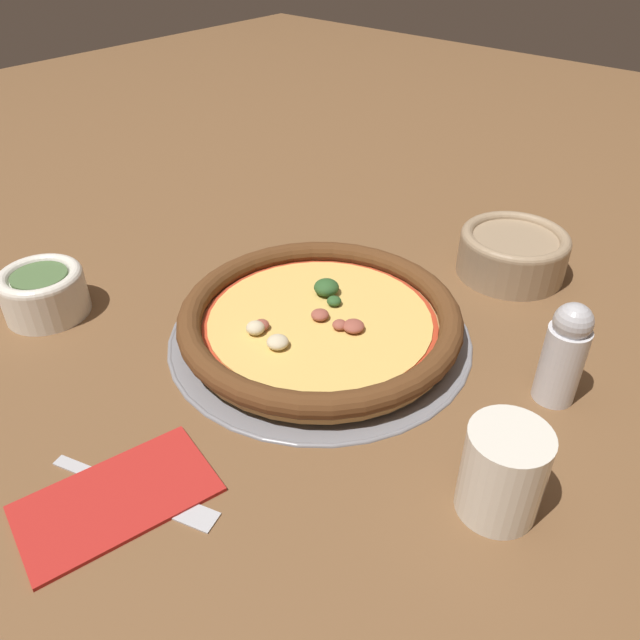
{
  "coord_description": "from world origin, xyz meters",
  "views": [
    {
      "loc": [
        -0.45,
        -0.39,
        0.45
      ],
      "look_at": [
        0.0,
        0.0,
        0.02
      ],
      "focal_mm": 35.0,
      "sensor_mm": 36.0,
      "label": 1
    }
  ],
  "objects_px": {
    "pizza": "(320,319)",
    "pepper_shaker": "(564,354)",
    "bowl_near": "(513,252)",
    "napkin": "(116,497)",
    "drinking_cup": "(503,472)",
    "fork": "(143,494)",
    "bowl_far": "(43,291)",
    "pizza_tray": "(320,334)"
  },
  "relations": [
    {
      "from": "pizza_tray",
      "to": "bowl_far",
      "type": "height_order",
      "value": "bowl_far"
    },
    {
      "from": "pizza",
      "to": "drinking_cup",
      "type": "height_order",
      "value": "drinking_cup"
    },
    {
      "from": "pizza_tray",
      "to": "napkin",
      "type": "relative_size",
      "value": 1.94
    },
    {
      "from": "pepper_shaker",
      "to": "pizza_tray",
      "type": "bearing_deg",
      "value": 107.56
    },
    {
      "from": "pizza_tray",
      "to": "bowl_near",
      "type": "bearing_deg",
      "value": -20.1
    },
    {
      "from": "bowl_near",
      "to": "drinking_cup",
      "type": "height_order",
      "value": "drinking_cup"
    },
    {
      "from": "bowl_far",
      "to": "napkin",
      "type": "height_order",
      "value": "bowl_far"
    },
    {
      "from": "bowl_far",
      "to": "drinking_cup",
      "type": "bearing_deg",
      "value": -80.11
    },
    {
      "from": "bowl_far",
      "to": "drinking_cup",
      "type": "height_order",
      "value": "drinking_cup"
    },
    {
      "from": "napkin",
      "to": "pizza",
      "type": "bearing_deg",
      "value": 4.17
    },
    {
      "from": "pizza",
      "to": "pepper_shaker",
      "type": "bearing_deg",
      "value": -72.44
    },
    {
      "from": "bowl_near",
      "to": "bowl_far",
      "type": "bearing_deg",
      "value": 139.88
    },
    {
      "from": "bowl_near",
      "to": "pepper_shaker",
      "type": "distance_m",
      "value": 0.25
    },
    {
      "from": "bowl_near",
      "to": "pepper_shaker",
      "type": "relative_size",
      "value": 1.24
    },
    {
      "from": "drinking_cup",
      "to": "fork",
      "type": "distance_m",
      "value": 0.31
    },
    {
      "from": "bowl_near",
      "to": "bowl_far",
      "type": "xyz_separation_m",
      "value": [
        -0.46,
        0.39,
        -0.0
      ]
    },
    {
      "from": "pizza",
      "to": "bowl_far",
      "type": "distance_m",
      "value": 0.34
    },
    {
      "from": "bowl_far",
      "to": "pizza",
      "type": "bearing_deg",
      "value": -57.4
    },
    {
      "from": "drinking_cup",
      "to": "fork",
      "type": "bearing_deg",
      "value": 128.78
    },
    {
      "from": "bowl_far",
      "to": "pepper_shaker",
      "type": "xyz_separation_m",
      "value": [
        0.26,
        -0.54,
        0.03
      ]
    },
    {
      "from": "pizza",
      "to": "bowl_near",
      "type": "distance_m",
      "value": 0.3
    },
    {
      "from": "bowl_far",
      "to": "drinking_cup",
      "type": "relative_size",
      "value": 1.16
    },
    {
      "from": "drinking_cup",
      "to": "napkin",
      "type": "xyz_separation_m",
      "value": [
        -0.21,
        0.25,
        -0.04
      ]
    },
    {
      "from": "pizza_tray",
      "to": "fork",
      "type": "relative_size",
      "value": 2.14
    },
    {
      "from": "napkin",
      "to": "bowl_near",
      "type": "bearing_deg",
      "value": -7.96
    },
    {
      "from": "bowl_near",
      "to": "drinking_cup",
      "type": "distance_m",
      "value": 0.4
    },
    {
      "from": "bowl_far",
      "to": "pepper_shaker",
      "type": "distance_m",
      "value": 0.6
    },
    {
      "from": "napkin",
      "to": "fork",
      "type": "relative_size",
      "value": 1.1
    },
    {
      "from": "pizza",
      "to": "napkin",
      "type": "relative_size",
      "value": 1.79
    },
    {
      "from": "pizza",
      "to": "drinking_cup",
      "type": "distance_m",
      "value": 0.29
    },
    {
      "from": "fork",
      "to": "pizza",
      "type": "bearing_deg",
      "value": 80.2
    },
    {
      "from": "drinking_cup",
      "to": "pepper_shaker",
      "type": "relative_size",
      "value": 0.76
    },
    {
      "from": "bowl_near",
      "to": "napkin",
      "type": "relative_size",
      "value": 0.78
    },
    {
      "from": "pepper_shaker",
      "to": "pizza",
      "type": "bearing_deg",
      "value": 107.56
    },
    {
      "from": "pizza_tray",
      "to": "fork",
      "type": "bearing_deg",
      "value": -172.91
    },
    {
      "from": "pizza",
      "to": "bowl_far",
      "type": "height_order",
      "value": "bowl_far"
    },
    {
      "from": "bowl_far",
      "to": "fork",
      "type": "relative_size",
      "value": 0.61
    },
    {
      "from": "drinking_cup",
      "to": "pepper_shaker",
      "type": "distance_m",
      "value": 0.17
    },
    {
      "from": "pizza",
      "to": "fork",
      "type": "distance_m",
      "value": 0.28
    },
    {
      "from": "pizza_tray",
      "to": "napkin",
      "type": "distance_m",
      "value": 0.3
    },
    {
      "from": "drinking_cup",
      "to": "napkin",
      "type": "relative_size",
      "value": 0.47
    },
    {
      "from": "napkin",
      "to": "pepper_shaker",
      "type": "bearing_deg",
      "value": -31.55
    }
  ]
}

